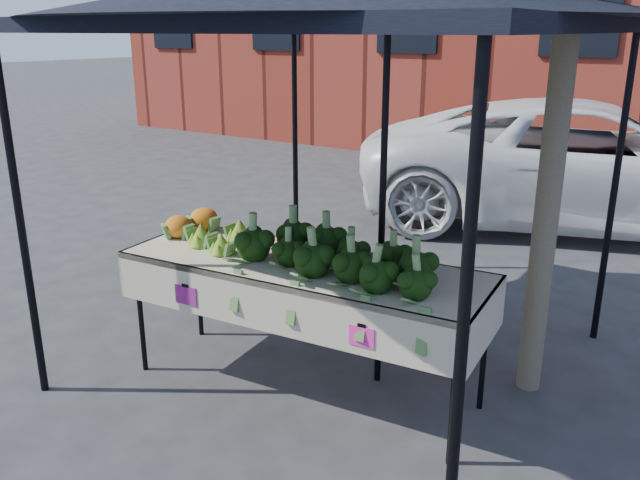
# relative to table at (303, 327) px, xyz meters

# --- Properties ---
(ground) EXTENTS (90.00, 90.00, 0.00)m
(ground) POSITION_rel_table_xyz_m (0.17, 0.01, -0.45)
(ground) COLOR #2C2C2E
(table) EXTENTS (2.47, 1.03, 0.90)m
(table) POSITION_rel_table_xyz_m (0.00, 0.00, 0.00)
(table) COLOR #BDB295
(table) RESTS_ON ground
(canopy) EXTENTS (3.16, 3.16, 2.74)m
(canopy) POSITION_rel_table_xyz_m (0.01, 0.45, 0.92)
(canopy) COLOR black
(canopy) RESTS_ON ground
(broccoli_heap) EXTENTS (1.38, 0.58, 0.27)m
(broccoli_heap) POSITION_rel_table_xyz_m (0.28, 0.03, 0.58)
(broccoli_heap) COLOR black
(broccoli_heap) RESTS_ON table
(romanesco_cluster) EXTENTS (0.44, 0.48, 0.21)m
(romanesco_cluster) POSITION_rel_table_xyz_m (-0.66, -0.01, 0.55)
(romanesco_cluster) COLOR #80B42F
(romanesco_cluster) RESTS_ON table
(cauliflower_pair) EXTENTS (0.24, 0.44, 0.19)m
(cauliflower_pair) POSITION_rel_table_xyz_m (-1.03, 0.07, 0.54)
(cauliflower_pair) COLOR orange
(cauliflower_pair) RESTS_ON table
(street_tree) EXTENTS (2.26, 2.26, 4.45)m
(street_tree) POSITION_rel_table_xyz_m (1.26, 0.87, 1.78)
(street_tree) COLOR #1E4C14
(street_tree) RESTS_ON ground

